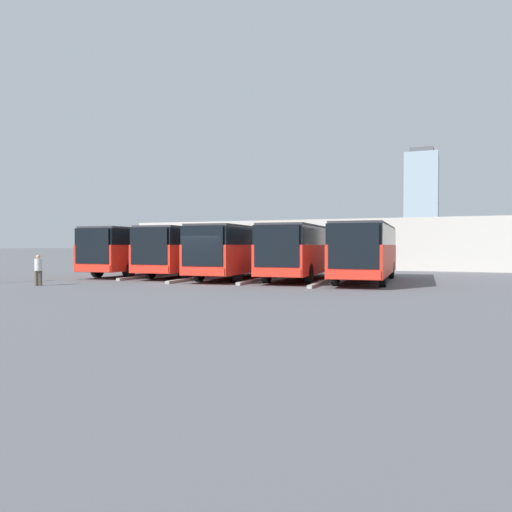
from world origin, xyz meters
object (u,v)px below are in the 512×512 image
Objects in this scene: bus_4 at (142,249)px; bus_2 at (239,250)px; bus_1 at (302,250)px; bus_0 at (366,250)px; pedestrian at (38,269)px; bus_3 at (192,249)px.

bus_2 is at bearing 170.56° from bus_4.
bus_1 is at bearing 174.91° from bus_4.
bus_4 is at bearing -6.38° from bus_0.
bus_1 is 11.52m from bus_4.
bus_0 is 1.00× the size of bus_4.
pedestrian is at bearing 48.03° from bus_2.
pedestrian is (10.85, 9.37, -0.93)m from bus_1.
bus_0 is at bearing 176.70° from bus_2.
bus_1 and bus_4 have the same top height.
bus_2 is 1.00× the size of bus_3.
bus_0 is 15.38m from bus_4.
bus_2 is at bearing -3.30° from bus_0.
bus_1 is 1.00× the size of bus_3.
bus_0 and bus_2 have the same top height.
bus_2 and bus_3 have the same top height.
bus_0 and bus_4 have the same top height.
bus_3 is at bearing -16.97° from bus_2.
pedestrian is (7.01, 8.88, -0.93)m from bus_2.
bus_4 is at bearing -9.44° from bus_2.
bus_3 is (7.68, -0.42, 0.00)m from bus_1.
bus_0 is 17.22m from pedestrian.
bus_3 reaches higher than pedestrian.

